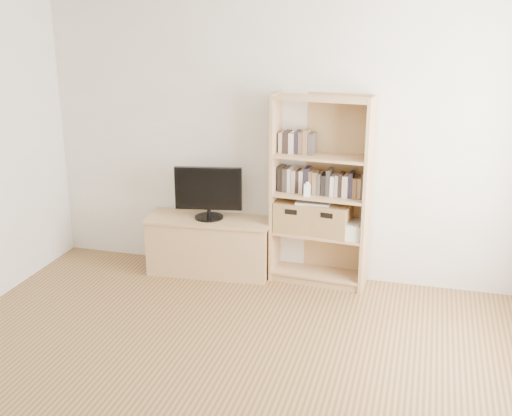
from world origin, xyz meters
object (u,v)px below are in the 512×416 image
at_px(basket_left, 295,216).
at_px(tv_stand, 210,246).
at_px(baby_monitor, 307,190).
at_px(television, 208,193).
at_px(basket_right, 331,219).
at_px(laptop, 314,202).
at_px(bookshelf, 320,192).

bearing_deg(basket_left, tv_stand, -172.21).
height_order(baby_monitor, basket_left, baby_monitor).
xyz_separation_m(television, basket_right, (1.13, 0.05, -0.17)).
bearing_deg(basket_left, television, -172.21).
height_order(basket_left, laptop, laptop).
relative_size(bookshelf, television, 2.77).
bearing_deg(television, basket_right, -7.96).
distance_m(tv_stand, laptop, 1.10).
height_order(tv_stand, television, television).
xyz_separation_m(basket_left, basket_right, (0.33, -0.02, 0.00)).
bearing_deg(tv_stand, baby_monitor, -6.67).
xyz_separation_m(tv_stand, basket_left, (0.80, 0.07, 0.36)).
bearing_deg(baby_monitor, basket_left, 134.11).
bearing_deg(television, tv_stand, 0.00).
distance_m(bookshelf, baby_monitor, 0.14).
distance_m(baby_monitor, basket_left, 0.32).
bearing_deg(baby_monitor, tv_stand, 170.56).
distance_m(television, laptop, 0.97).
height_order(bookshelf, basket_right, bookshelf).
height_order(baby_monitor, laptop, baby_monitor).
xyz_separation_m(bookshelf, baby_monitor, (-0.10, -0.09, 0.04)).
relative_size(baby_monitor, laptop, 0.36).
bearing_deg(laptop, bookshelf, 5.63).
bearing_deg(bookshelf, television, -172.61).
height_order(television, basket_right, television).
bearing_deg(basket_right, bookshelf, -179.68).
xyz_separation_m(tv_stand, baby_monitor, (0.93, -0.03, 0.64)).
height_order(television, basket_left, television).
bearing_deg(basket_left, basket_right, -1.35).
height_order(tv_stand, basket_left, basket_left).
relative_size(basket_left, basket_right, 0.99).
distance_m(baby_monitor, laptop, 0.16).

